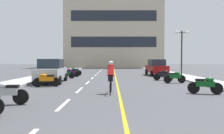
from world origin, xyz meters
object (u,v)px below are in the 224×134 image
Objects in this scene: motorcycle_6 at (164,75)px; motorcycle_8 at (72,72)px; street_lamp_mid at (183,42)px; motorcycle_5 at (176,77)px; motorcycle_4 at (47,80)px; parked_car_near at (52,71)px; motorcycle_9 at (75,71)px; motorcycle_7 at (67,73)px; cyclist_rider at (112,76)px; motorcycle_2 at (7,92)px; motorcycle_3 at (206,85)px; parked_car_mid at (157,67)px.

motorcycle_6 is 9.34m from motorcycle_8.
street_lamp_mid reaches higher than motorcycle_5.
motorcycle_4 is 7.91m from motorcycle_8.
motorcycle_9 is at bearing 86.81° from parked_car_near.
motorcycle_7 is at bearing -92.12° from motorcycle_9.
cyclist_rider reaches higher than motorcycle_7.
motorcycle_2 is 1.02× the size of motorcycle_3.
motorcycle_9 is at bearing 87.88° from motorcycle_7.
motorcycle_7 is at bearing -157.21° from parked_car_mid.
motorcycle_3 is 0.99× the size of motorcycle_4.
parked_car_near is 10.86m from motorcycle_3.
motorcycle_5 is at bearing -2.03° from parked_car_near.
parked_car_near is 2.54× the size of motorcycle_8.
motorcycle_6 is at bearing -13.01° from motorcycle_7.
parked_car_mid reaches higher than cyclist_rider.
street_lamp_mid is at bearing 56.44° from cyclist_rider.
motorcycle_7 is at bearing 85.77° from parked_car_near.
motorcycle_8 is 11.40m from cyclist_rider.
motorcycle_3 is at bearing -91.22° from parked_car_mid.
motorcycle_6 is 10.36m from motorcycle_9.
motorcycle_6 is at bearing -96.26° from parked_car_mid.
parked_car_mid reaches higher than motorcycle_2.
motorcycle_5 is 9.99m from motorcycle_7.
motorcycle_2 is 12.94m from motorcycle_6.
parked_car_near is 2.58m from motorcycle_4.
parked_car_mid is 2.52× the size of motorcycle_8.
motorcycle_6 is 8.29m from cyclist_rider.
motorcycle_3 is at bearing -55.12° from motorcycle_9.
motorcycle_9 is (-0.02, 2.11, 0.00)m from motorcycle_8.
cyclist_rider is at bearing -134.55° from motorcycle_5.
motorcycle_9 is at bearing 108.10° from cyclist_rider.
motorcycle_9 is at bearing -178.56° from parked_car_mid.
cyclist_rider reaches higher than motorcycle_4.
motorcycle_3 is 0.99× the size of motorcycle_8.
parked_car_mid is 13.86m from motorcycle_4.
motorcycle_2 is at bearing -88.79° from motorcycle_7.
motorcycle_8 is (-8.94, 5.74, 0.00)m from motorcycle_5.
motorcycle_6 is at bearing 48.87° from motorcycle_2.
motorcycle_3 is 12.96m from motorcycle_7.
parked_car_mid is 2.51× the size of motorcycle_7.
street_lamp_mid is 2.75× the size of motorcycle_2.
parked_car_near is at bearing -168.93° from motorcycle_6.
cyclist_rider reaches higher than motorcycle_2.
cyclist_rider reaches higher than motorcycle_3.
motorcycle_5 and motorcycle_7 have the same top height.
motorcycle_8 is (-11.49, -0.47, -3.11)m from street_lamp_mid.
motorcycle_4 is at bearing -81.09° from parked_car_near.
motorcycle_5 is 1.00× the size of motorcycle_6.
motorcycle_9 is (-8.62, 5.75, 0.00)m from motorcycle_6.
street_lamp_mid is at bearing 36.01° from motorcycle_4.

